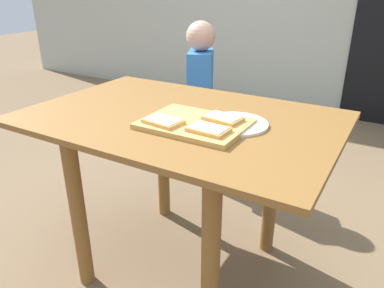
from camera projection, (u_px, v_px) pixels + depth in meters
ground_plane at (182, 263)px, 1.72m from camera, size 16.00×16.00×0.00m
dining_table at (180, 146)px, 1.48m from camera, size 1.20×0.80×0.73m
cutting_board at (195, 124)px, 1.32m from camera, size 0.37×0.28×0.02m
pizza_slice_near_right at (209, 129)px, 1.22m from camera, size 0.14×0.10×0.02m
pizza_slice_near_left at (163, 121)px, 1.30m from camera, size 0.14×0.10×0.02m
pizza_slice_far_right at (223, 118)px, 1.32m from camera, size 0.14×0.11×0.02m
plate_white_right at (235, 124)px, 1.33m from camera, size 0.24×0.24×0.01m
child_left at (200, 92)px, 2.28m from camera, size 0.23×0.28×1.00m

